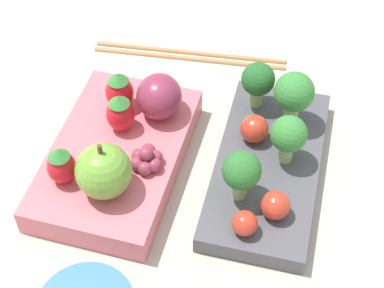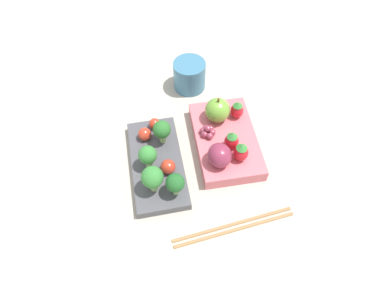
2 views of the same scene
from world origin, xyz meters
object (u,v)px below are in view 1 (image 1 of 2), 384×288
object	(u,v)px
bento_box_fruit	(117,157)
broccoli_floret_3	(258,81)
cherry_tomato_1	(254,129)
apple	(104,171)
cherry_tomato_0	(245,223)
broccoli_floret_0	(242,172)
strawberry_2	(61,165)
cherry_tomato_2	(276,205)
bento_box_savoury	(267,168)
broccoli_floret_1	(289,135)
broccoli_floret_2	(294,94)
strawberry_1	(120,113)
plum	(159,96)
grape_cluster	(146,160)
chopsticks_pair	(190,54)
strawberry_0	(119,90)

from	to	relation	value
bento_box_fruit	broccoli_floret_3	bearing A→B (deg)	121.63
cherry_tomato_1	apple	xyz separation A→B (m)	(0.08, -0.12, 0.02)
cherry_tomato_0	broccoli_floret_0	bearing A→B (deg)	-171.37
bento_box_fruit	cherry_tomato_0	distance (m)	0.14
apple	strawberry_2	world-z (taller)	apple
cherry_tomato_1	cherry_tomato_2	distance (m)	0.09
bento_box_savoury	broccoli_floret_1	xyz separation A→B (m)	(-0.00, 0.01, 0.04)
broccoli_floret_2	broccoli_floret_0	bearing A→B (deg)	-24.95
cherry_tomato_2	apple	bearing A→B (deg)	-92.45
broccoli_floret_2	strawberry_2	xyz separation A→B (m)	(0.10, -0.20, -0.01)
bento_box_savoury	broccoli_floret_2	distance (m)	0.07
broccoli_floret_1	strawberry_1	distance (m)	0.15
strawberry_2	plum	xyz separation A→B (m)	(-0.09, 0.07, 0.00)
cherry_tomato_0	cherry_tomato_1	world-z (taller)	cherry_tomato_1
strawberry_1	grape_cluster	xyz separation A→B (m)	(0.04, 0.03, -0.01)
bento_box_fruit	chopsticks_pair	xyz separation A→B (m)	(-0.16, 0.05, -0.01)
broccoli_floret_0	cherry_tomato_1	bearing A→B (deg)	171.76
cherry_tomato_0	strawberry_0	distance (m)	0.18
cherry_tomato_2	strawberry_0	world-z (taller)	strawberry_0
strawberry_0	broccoli_floret_2	bearing A→B (deg)	91.14
cherry_tomato_2	strawberry_0	bearing A→B (deg)	-125.66
broccoli_floret_3	bento_box_fruit	bearing A→B (deg)	-58.37
plum	grape_cluster	xyz separation A→B (m)	(0.07, -0.00, -0.01)
apple	grape_cluster	distance (m)	0.05
broccoli_floret_0	plum	xyz separation A→B (m)	(-0.08, -0.08, -0.00)
broccoli_floret_3	apple	bearing A→B (deg)	-45.20
cherry_tomato_2	chopsticks_pair	xyz separation A→B (m)	(-0.21, -0.09, -0.03)
bento_box_fruit	broccoli_floret_2	bearing A→B (deg)	109.91
broccoli_floret_2	strawberry_1	world-z (taller)	broccoli_floret_2
bento_box_fruit	chopsticks_pair	world-z (taller)	bento_box_fruit
cherry_tomato_1	cherry_tomato_2	xyz separation A→B (m)	(0.08, 0.02, -0.00)
grape_cluster	chopsticks_pair	distance (m)	0.18
broccoli_floret_2	apple	distance (m)	0.19
bento_box_fruit	strawberry_1	distance (m)	0.04
broccoli_floret_1	broccoli_floret_3	world-z (taller)	broccoli_floret_1
bento_box_fruit	plum	bearing A→B (deg)	144.92
broccoli_floret_1	cherry_tomato_0	world-z (taller)	broccoli_floret_1
broccoli_floret_2	cherry_tomato_0	bearing A→B (deg)	-16.31
bento_box_fruit	strawberry_0	bearing A→B (deg)	-175.44
broccoli_floret_1	strawberry_0	bearing A→B (deg)	-105.92
cherry_tomato_1	strawberry_1	world-z (taller)	strawberry_1
bento_box_savoury	broccoli_floret_2	bearing A→B (deg)	159.78
cherry_tomato_1	chopsticks_pair	size ratio (longest dim) A/B	0.13
cherry_tomato_2	strawberry_0	size ratio (longest dim) A/B	0.61
cherry_tomato_2	apple	xyz separation A→B (m)	(-0.01, -0.14, 0.02)
cherry_tomato_1	bento_box_fruit	bearing A→B (deg)	-75.89
cherry_tomato_2	plum	bearing A→B (deg)	-132.56
cherry_tomato_2	chopsticks_pair	distance (m)	0.24
strawberry_0	strawberry_2	distance (m)	0.10
cherry_tomato_1	strawberry_2	size ratio (longest dim) A/B	0.68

